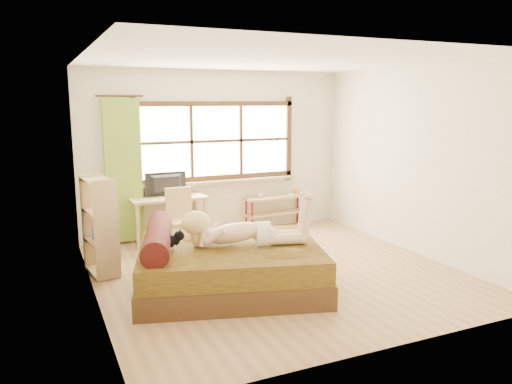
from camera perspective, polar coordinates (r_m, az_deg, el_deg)
name	(u,v)px	position (r m, az deg, el deg)	size (l,w,h in m)	color
floor	(275,272)	(6.63, 2.24, -9.11)	(4.50, 4.50, 0.00)	#9E754C
ceiling	(277,60)	(6.26, 2.43, 14.86)	(4.50, 4.50, 0.00)	white
wall_back	(216,153)	(8.36, -4.55, 4.47)	(4.50, 4.50, 0.00)	silver
wall_front	(393,203)	(4.43, 15.36, -1.24)	(4.50, 4.50, 0.00)	silver
wall_left	(90,182)	(5.68, -18.45, 1.12)	(4.50, 4.50, 0.00)	silver
wall_right	(416,161)	(7.57, 17.81, 3.37)	(4.50, 4.50, 0.00)	silver
window	(217,144)	(8.32, -4.49, 5.54)	(2.80, 0.16, 1.46)	#FFEDBF
curtain	(124,171)	(7.89, -14.90, 2.33)	(0.55, 0.10, 2.20)	#5C7F22
bed	(226,265)	(6.00, -3.50, -8.34)	(2.51, 2.22, 0.81)	#321E0F
woman	(243,218)	(5.85, -1.49, -3.05)	(1.49, 0.43, 0.64)	#DEAD8F
kitten	(167,239)	(5.78, -10.09, -5.36)	(0.32, 0.13, 0.26)	black
desk	(168,203)	(7.93, -10.00, -1.23)	(1.19, 0.58, 0.73)	tan
monitor	(167,184)	(7.92, -10.15, 0.85)	(0.65, 0.09, 0.38)	black
chair	(181,215)	(7.63, -8.59, -2.60)	(0.42, 0.42, 0.92)	tan
pipe_shelf	(276,204)	(8.75, 2.34, -1.43)	(1.15, 0.35, 0.65)	tan
cup	(260,195)	(8.58, 0.49, -0.33)	(0.11, 0.11, 0.09)	gray
book	(286,195)	(8.80, 3.45, -0.31)	(0.15, 0.20, 0.02)	gray
bookshelf	(100,226)	(6.66, -17.38, -3.74)	(0.40, 0.59, 1.26)	tan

